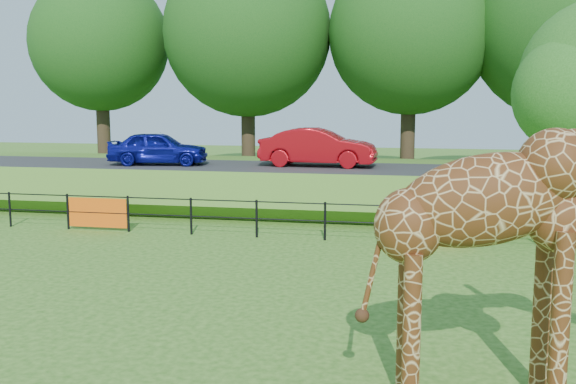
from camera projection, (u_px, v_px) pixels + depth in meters
name	position (u px, v px, depth m)	size (l,w,h in m)	color
ground	(254.00, 344.00, 10.47)	(90.00, 90.00, 0.00)	#2C5C17
giraffe	(567.00, 263.00, 8.20)	(5.25, 0.96, 3.75)	#562B11
perimeter_fence	(325.00, 221.00, 18.15)	(28.07, 0.10, 1.10)	black
embankment	(352.00, 184.00, 25.41)	(40.00, 9.00, 1.30)	#2C5C17
road	(348.00, 170.00, 23.85)	(40.00, 5.00, 0.12)	#28292B
car_blue	(158.00, 148.00, 25.30)	(1.56, 3.87, 1.32)	#13189F
car_red	(318.00, 147.00, 24.72)	(1.56, 4.46, 1.47)	red
visitor	(434.00, 209.00, 19.23)	(0.52, 0.34, 1.42)	black
bg_tree_line	(408.00, 31.00, 30.42)	(37.30, 8.80, 11.82)	#2E2114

